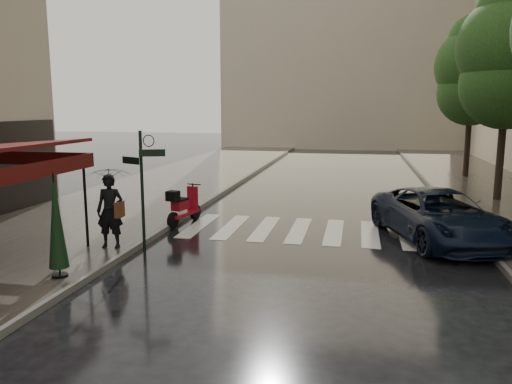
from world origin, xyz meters
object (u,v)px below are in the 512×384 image
(scooter, at_px, (183,207))
(parasol_back, at_px, (56,222))
(pedestrian_with_umbrella, at_px, (109,181))
(parked_car, at_px, (439,216))

(scooter, height_order, parasol_back, parasol_back)
(pedestrian_with_umbrella, relative_size, parasol_back, 1.17)
(pedestrian_with_umbrella, distance_m, scooter, 3.56)
(pedestrian_with_umbrella, relative_size, parked_car, 0.51)
(pedestrian_with_umbrella, bearing_deg, parasol_back, -95.98)
(pedestrian_with_umbrella, xyz_separation_m, scooter, (0.78, 3.24, -1.27))
(parked_car, bearing_deg, parasol_back, -167.06)
(pedestrian_with_umbrella, xyz_separation_m, parked_car, (8.38, 2.80, -1.12))
(scooter, bearing_deg, pedestrian_with_umbrella, -91.09)
(parked_car, distance_m, parasol_back, 9.83)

